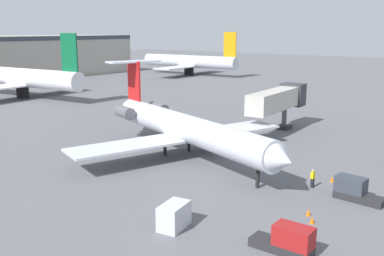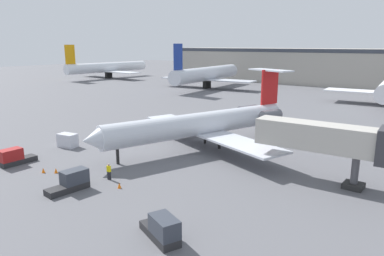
{
  "view_description": "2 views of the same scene",
  "coord_description": "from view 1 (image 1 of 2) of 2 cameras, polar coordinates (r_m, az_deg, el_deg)",
  "views": [
    {
      "loc": [
        -34.14,
        -23.87,
        13.75
      ],
      "look_at": [
        2.32,
        4.9,
        3.4
      ],
      "focal_mm": 41.36,
      "sensor_mm": 36.0,
      "label": 1
    },
    {
      "loc": [
        29.67,
        -30.99,
        13.39
      ],
      "look_at": [
        0.52,
        6.07,
        2.41
      ],
      "focal_mm": 33.63,
      "sensor_mm": 36.0,
      "label": 2
    }
  ],
  "objects": [
    {
      "name": "parked_airliner_centre",
      "position": [
        96.78,
        -21.06,
        6.05
      ],
      "size": [
        27.81,
        32.73,
        13.16
      ],
      "color": "white",
      "rests_on": "ground_plane"
    },
    {
      "name": "jet_bridge",
      "position": [
        61.5,
        11.25,
        3.65
      ],
      "size": [
        13.99,
        3.91,
        6.18
      ],
      "color": "#B7B2A8",
      "rests_on": "ground_plane"
    },
    {
      "name": "baggage_tug_lead",
      "position": [
        29.17,
        12.28,
        -14.03
      ],
      "size": [
        1.5,
        4.03,
        1.9
      ],
      "color": "#262628",
      "rests_on": "ground_plane"
    },
    {
      "name": "regional_jet",
      "position": [
        48.59,
        -1.19,
        0.16
      ],
      "size": [
        25.77,
        30.42,
        9.85
      ],
      "color": "silver",
      "rests_on": "ground_plane"
    },
    {
      "name": "traffic_cone_far",
      "position": [
        33.86,
        15.23,
        -11.36
      ],
      "size": [
        0.36,
        0.36,
        0.55
      ],
      "color": "orange",
      "rests_on": "ground_plane"
    },
    {
      "name": "traffic_cone_mid",
      "position": [
        43.06,
        17.64,
        -6.29
      ],
      "size": [
        0.36,
        0.36,
        0.55
      ],
      "color": "orange",
      "rests_on": "ground_plane"
    },
    {
      "name": "traffic_cone_near",
      "position": [
        35.11,
        14.78,
        -10.45
      ],
      "size": [
        0.36,
        0.36,
        0.55
      ],
      "color": "orange",
      "rests_on": "ground_plane"
    },
    {
      "name": "ground_crew_marshaller",
      "position": [
        40.92,
        15.29,
        -6.27
      ],
      "size": [
        0.41,
        0.27,
        1.69
      ],
      "color": "black",
      "rests_on": "ground_plane"
    },
    {
      "name": "parked_airliner_east_mid",
      "position": [
        137.33,
        -0.31,
        8.55
      ],
      "size": [
        27.96,
        33.1,
        13.1
      ],
      "color": "silver",
      "rests_on": "ground_plane"
    },
    {
      "name": "cargo_container_uld",
      "position": [
        31.84,
        -2.34,
        -11.26
      ],
      "size": [
        2.75,
        1.98,
        1.8
      ],
      "color": "silver",
      "rests_on": "ground_plane"
    },
    {
      "name": "baggage_tug_spare",
      "position": [
        39.11,
        20.21,
        -7.53
      ],
      "size": [
        1.69,
        4.09,
        1.9
      ],
      "color": "#262628",
      "rests_on": "ground_plane"
    },
    {
      "name": "ground_plane",
      "position": [
        43.89,
        3.17,
        -5.79
      ],
      "size": [
        400.0,
        400.0,
        0.1
      ],
      "primitive_type": "cube",
      "color": "#5B5B60"
    }
  ]
}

